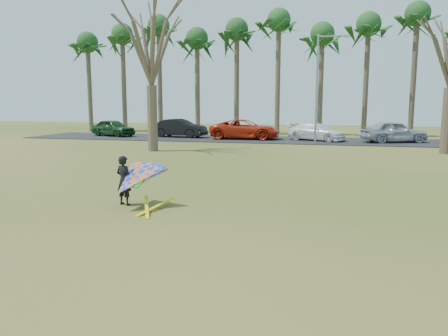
% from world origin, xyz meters
% --- Properties ---
extents(ground, '(100.00, 100.00, 0.00)m').
position_xyz_m(ground, '(0.00, 0.00, 0.00)').
color(ground, '#26480F').
rests_on(ground, ground).
extents(parking_strip, '(46.00, 7.00, 0.06)m').
position_xyz_m(parking_strip, '(0.00, 25.00, 0.03)').
color(parking_strip, black).
rests_on(parking_strip, ground).
extents(palm_0, '(4.84, 4.84, 10.84)m').
position_xyz_m(palm_0, '(-22.00, 31.00, 9.17)').
color(palm_0, '#493B2C').
rests_on(palm_0, ground).
extents(palm_1, '(4.84, 4.84, 11.54)m').
position_xyz_m(palm_1, '(-18.00, 31.00, 9.85)').
color(palm_1, '#46372A').
rests_on(palm_1, ground).
extents(palm_2, '(4.84, 4.84, 12.24)m').
position_xyz_m(palm_2, '(-14.00, 31.00, 10.52)').
color(palm_2, '#483A2B').
rests_on(palm_2, ground).
extents(palm_3, '(4.84, 4.84, 10.84)m').
position_xyz_m(palm_3, '(-10.00, 31.00, 9.17)').
color(palm_3, '#4C3B2D').
rests_on(palm_3, ground).
extents(palm_4, '(4.84, 4.84, 11.54)m').
position_xyz_m(palm_4, '(-6.00, 31.00, 9.85)').
color(palm_4, brown).
rests_on(palm_4, ground).
extents(palm_5, '(4.84, 4.84, 12.24)m').
position_xyz_m(palm_5, '(-2.00, 31.00, 10.52)').
color(palm_5, '#4E402E').
rests_on(palm_5, ground).
extents(palm_6, '(4.84, 4.84, 10.84)m').
position_xyz_m(palm_6, '(2.00, 31.00, 9.17)').
color(palm_6, '#4F3E2F').
rests_on(palm_6, ground).
extents(palm_7, '(4.84, 4.84, 11.54)m').
position_xyz_m(palm_7, '(6.00, 31.00, 9.85)').
color(palm_7, '#47392B').
rests_on(palm_7, ground).
extents(palm_8, '(4.84, 4.84, 12.24)m').
position_xyz_m(palm_8, '(10.00, 31.00, 10.52)').
color(palm_8, '#4A3A2C').
rests_on(palm_8, ground).
extents(bare_tree_left, '(6.60, 6.60, 9.70)m').
position_xyz_m(bare_tree_left, '(-8.00, 15.00, 6.92)').
color(bare_tree_left, brown).
rests_on(bare_tree_left, ground).
extents(streetlight, '(2.28, 0.18, 8.00)m').
position_xyz_m(streetlight, '(2.16, 22.00, 4.46)').
color(streetlight, gray).
rests_on(streetlight, ground).
extents(car_0, '(4.77, 3.21, 1.51)m').
position_xyz_m(car_0, '(-16.22, 25.04, 0.81)').
color(car_0, '#183D1B').
rests_on(car_0, parking_strip).
extents(car_1, '(5.02, 2.32, 1.60)m').
position_xyz_m(car_1, '(-9.89, 25.34, 0.86)').
color(car_1, black).
rests_on(car_1, parking_strip).
extents(car_2, '(5.88, 2.79, 1.62)m').
position_xyz_m(car_2, '(-3.90, 24.84, 0.87)').
color(car_2, '#B7240E').
rests_on(car_2, parking_strip).
extents(car_3, '(5.12, 3.75, 1.38)m').
position_xyz_m(car_3, '(1.97, 24.86, 0.75)').
color(car_3, white).
rests_on(car_3, parking_strip).
extents(car_4, '(5.28, 3.46, 1.67)m').
position_xyz_m(car_4, '(7.82, 24.63, 0.90)').
color(car_4, '#A2A6B0').
rests_on(car_4, parking_strip).
extents(kite_flyer, '(2.13, 2.39, 2.02)m').
position_xyz_m(kite_flyer, '(-2.48, 0.66, 0.84)').
color(kite_flyer, black).
rests_on(kite_flyer, ground).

